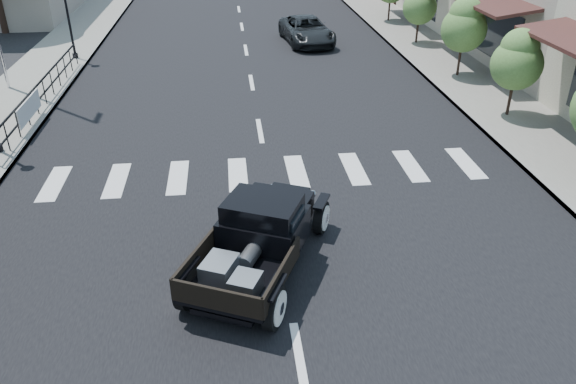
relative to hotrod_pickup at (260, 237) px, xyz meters
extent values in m
plane|color=black|center=(0.47, 0.25, -0.76)|extent=(120.00, 120.00, 0.00)
cube|color=black|center=(0.47, 15.25, -0.75)|extent=(14.00, 80.00, 0.02)
cube|color=gray|center=(-8.03, 15.25, -0.69)|extent=(3.00, 80.00, 0.15)
cube|color=gray|center=(8.97, 15.25, -0.69)|extent=(3.00, 80.00, 0.15)
imported|color=black|center=(3.51, 18.28, -0.14)|extent=(2.54, 4.68, 1.25)
camera|label=1|loc=(-0.47, -9.34, 6.13)|focal=35.00mm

